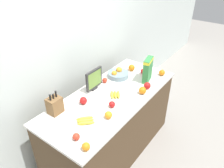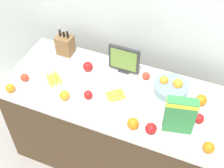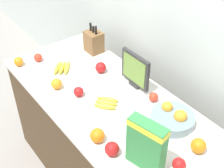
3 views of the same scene
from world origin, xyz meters
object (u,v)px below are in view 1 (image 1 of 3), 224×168
small_monitor (94,79)px  orange_mid_left (142,90)px  apple_front (83,101)px  orange_front_left (162,73)px  orange_mid_right (108,115)px  banana_bunch_right (85,121)px  fruit_bowl (118,74)px  knife_block (55,105)px  orange_front_center (86,147)px  banana_bunch_left (115,95)px  apple_middle (112,104)px  cereal_box (148,69)px  apple_rear (76,137)px  apple_by_knife_block (143,71)px  apple_leftmost (105,80)px  apple_rightmost (147,86)px  orange_front_right (132,68)px

small_monitor → orange_mid_left: bearing=-62.6°
apple_front → orange_front_left: size_ratio=1.03×
apple_front → orange_mid_right: apple_front is taller
orange_front_left → orange_mid_left: (-0.53, -0.01, 0.00)m
banana_bunch_right → fruit_bowl: bearing=15.4°
knife_block → orange_front_center: knife_block is taller
banana_bunch_left → apple_middle: (-0.19, -0.09, 0.02)m
cereal_box → banana_bunch_right: 1.07m
fruit_bowl → banana_bunch_right: 0.95m
knife_block → orange_mid_right: (0.25, -0.50, -0.05)m
banana_bunch_right → apple_rear: (-0.22, -0.09, 0.02)m
cereal_box → apple_middle: 0.72m
apple_by_knife_block → orange_front_left: (0.11, -0.22, 0.00)m
banana_bunch_left → orange_front_center: orange_front_center is taller
apple_front → apple_leftmost: 0.50m
apple_leftmost → apple_rightmost: apple_rightmost is taller
apple_by_knife_block → orange_mid_right: 1.02m
fruit_bowl → apple_front: fruit_bowl is taller
fruit_bowl → apple_middle: fruit_bowl is taller
apple_by_knife_block → orange_front_center: same height
apple_rear → orange_front_center: 0.15m
apple_middle → orange_front_center: 0.62m
apple_middle → orange_mid_left: size_ratio=0.80×
apple_rightmost → orange_front_right: bearing=55.1°
banana_bunch_right → apple_front: size_ratio=2.39×
knife_block → fruit_bowl: knife_block is taller
small_monitor → orange_front_left: (0.80, -0.50, -0.10)m
cereal_box → apple_rightmost: cereal_box is taller
orange_mid_right → orange_mid_left: size_ratio=0.89×
orange_front_center → fruit_bowl: bearing=22.8°
apple_leftmost → orange_front_right: size_ratio=0.74×
apple_rear → apple_front: apple_front is taller
orange_front_left → orange_front_right: size_ratio=0.92×
orange_front_left → orange_front_right: (-0.13, 0.40, 0.00)m
orange_mid_right → apple_rightmost: bearing=-4.0°
knife_block → banana_bunch_left: (0.61, -0.32, -0.07)m
small_monitor → orange_front_center: size_ratio=3.60×
apple_by_knife_block → orange_mid_left: 0.48m
banana_bunch_left → orange_front_right: (0.63, 0.17, 0.03)m
apple_middle → orange_mid_right: orange_mid_right is taller
banana_bunch_right → banana_bunch_left: bearing=2.6°
apple_middle → orange_front_right: orange_front_right is taller
banana_bunch_right → orange_mid_right: (0.18, -0.15, 0.02)m
orange_front_right → apple_rear: bearing=-168.2°
apple_rear → banana_bunch_right: bearing=22.6°
banana_bunch_left → apple_leftmost: size_ratio=2.85×
small_monitor → cereal_box: cereal_box is taller
apple_middle → orange_front_right: size_ratio=0.79×
apple_front → orange_mid_left: bearing=-37.3°
cereal_box → banana_bunch_left: 0.55m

